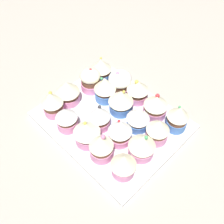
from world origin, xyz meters
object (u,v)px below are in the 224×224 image
object	(u,v)px
cupcake_3	(120,82)
cupcake_5	(158,130)
cupcake_11	(120,131)
cupcake_10	(142,145)
cupcake_12	(100,117)
cupcake_4	(101,69)
cupcake_15	(101,146)
cupcake_9	(90,80)
cupcake_17	(67,118)
cupcake_8	(105,88)
baking_tray	(112,120)
cupcake_6	(138,118)
cupcake_14	(124,164)
cupcake_13	(68,91)
cupcake_2	(137,90)
cupcake_18	(53,103)
cupcake_1	(156,106)
cupcake_16	(87,133)
cupcake_7	(121,101)
cupcake_0	(178,117)

from	to	relation	value
cupcake_3	cupcake_5	world-z (taller)	cupcake_3
cupcake_3	cupcake_11	bearing A→B (deg)	133.73
cupcake_5	cupcake_10	world-z (taller)	cupcake_10
cupcake_12	cupcake_5	bearing A→B (deg)	-151.23
cupcake_4	cupcake_15	size ratio (longest dim) A/B	0.92
cupcake_9	cupcake_17	bearing A→B (deg)	113.72
cupcake_4	cupcake_8	xyz separation A→B (cm)	(-6.57, 4.87, 0.30)
baking_tray	cupcake_15	bearing A→B (deg)	122.10
baking_tray	cupcake_17	size ratio (longest dim) A/B	5.20
cupcake_6	cupcake_17	size ratio (longest dim) A/B	1.00
cupcake_4	cupcake_14	world-z (taller)	cupcake_4
cupcake_13	cupcake_8	bearing A→B (deg)	-129.91
cupcake_2	cupcake_8	world-z (taller)	cupcake_8
cupcake_2	cupcake_10	xyz separation A→B (cm)	(-12.32, 12.26, 0.19)
cupcake_18	cupcake_1	bearing A→B (deg)	-136.27
cupcake_3	cupcake_14	world-z (taller)	cupcake_3
cupcake_16	cupcake_17	distance (cm)	6.93
cupcake_14	cupcake_16	xyz separation A→B (cm)	(11.90, 0.07, -0.18)
cupcake_11	cupcake_16	bearing A→B (deg)	46.10
cupcake_2	cupcake_5	xyz separation A→B (cm)	(-12.23, 6.44, 0.10)
cupcake_12	baking_tray	bearing A→B (deg)	-101.69
cupcake_18	cupcake_7	bearing A→B (deg)	-132.41
cupcake_0	cupcake_15	bearing A→B (deg)	68.78
cupcake_2	cupcake_13	world-z (taller)	same
cupcake_5	cupcake_11	bearing A→B (deg)	48.25
cupcake_1	cupcake_17	distance (cm)	22.88
cupcake_3	cupcake_12	distance (cm)	13.34
cupcake_16	cupcake_18	size ratio (longest dim) A/B	0.91
cupcake_3	cupcake_16	bearing A→B (deg)	109.15
cupcake_16	cupcake_17	xyz separation A→B (cm)	(6.90, 0.61, -0.11)
cupcake_5	cupcake_14	world-z (taller)	cupcake_5
cupcake_18	cupcake_15	bearing A→B (deg)	179.98
cupcake_17	cupcake_18	bearing A→B (deg)	-3.28
cupcake_2	cupcake_17	bearing A→B (deg)	72.48
cupcake_8	cupcake_12	distance (cm)	9.47
cupcake_2	cupcake_10	world-z (taller)	cupcake_10
cupcake_0	cupcake_16	xyz separation A→B (cm)	(12.65, 18.75, -0.36)
cupcake_5	cupcake_13	world-z (taller)	same
cupcake_5	cupcake_10	size ratio (longest dim) A/B	0.95
cupcake_12	cupcake_17	xyz separation A→B (cm)	(5.61, 6.01, -0.29)
cupcake_13	baking_tray	bearing A→B (deg)	-163.52
cupcake_1	cupcake_16	xyz separation A→B (cm)	(6.22, 18.13, 0.07)
baking_tray	cupcake_8	distance (cm)	8.92
cupcake_3	cupcake_4	world-z (taller)	same
cupcake_10	cupcake_16	xyz separation A→B (cm)	(11.56, 6.59, -0.20)
cupcake_8	cupcake_11	xyz separation A→B (cm)	(-12.55, 7.21, -0.01)
cupcake_16	cupcake_3	bearing A→B (deg)	-70.85
baking_tray	cupcake_18	world-z (taller)	cupcake_18
cupcake_0	cupcake_2	distance (cm)	13.41
cupcake_15	cupcake_13	bearing A→B (deg)	-16.05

